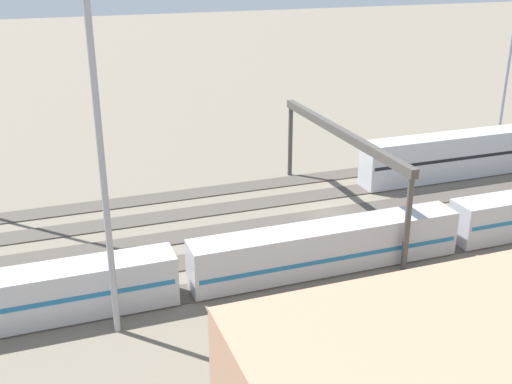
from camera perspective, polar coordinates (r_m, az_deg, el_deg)
ground_plane at (r=62.49m, az=6.59°, el=-2.09°), size 400.00×400.00×0.00m
track_bed_0 at (r=70.87m, az=3.04°, el=0.99°), size 140.00×2.80×0.12m
track_bed_1 at (r=66.61m, az=4.71°, el=-0.43°), size 140.00×2.80×0.12m
track_bed_2 at (r=62.47m, az=6.60°, el=-2.04°), size 140.00×2.80×0.12m
track_bed_3 at (r=58.45m, az=8.76°, el=-3.87°), size 140.00×2.80×0.12m
track_bed_4 at (r=54.61m, az=11.24°, el=-5.96°), size 140.00×2.80×0.12m
train_on_track_4 at (r=56.24m, az=15.66°, el=-3.24°), size 90.60×3.06×4.40m
light_mast_1 at (r=39.10m, az=-14.36°, el=7.97°), size 2.80×0.70×25.07m
signal_gantry at (r=60.34m, az=7.69°, el=4.51°), size 0.70×25.00×8.80m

